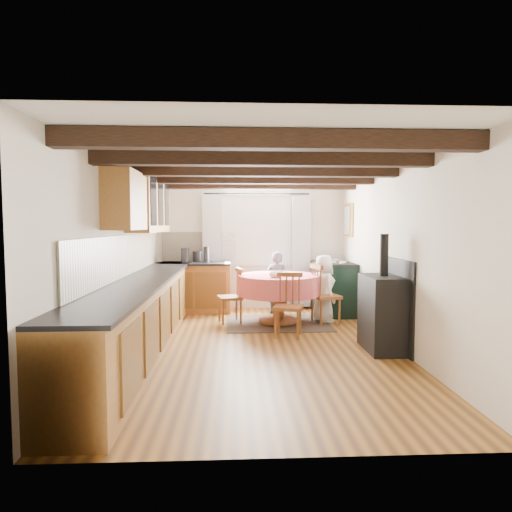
{
  "coord_description": "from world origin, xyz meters",
  "views": [
    {
      "loc": [
        -0.3,
        -5.64,
        1.61
      ],
      "look_at": [
        0.0,
        0.8,
        1.15
      ],
      "focal_mm": 30.63,
      "sensor_mm": 36.0,
      "label": 1
    }
  ],
  "objects": [
    {
      "name": "floor",
      "position": [
        0.0,
        0.0,
        0.0
      ],
      "size": [
        3.6,
        5.5,
        0.0
      ],
      "primitive_type": "cube",
      "color": "#9A6324",
      "rests_on": "ground"
    },
    {
      "name": "ceiling",
      "position": [
        0.0,
        0.0,
        2.4
      ],
      "size": [
        3.6,
        5.5,
        0.0
      ],
      "primitive_type": "cube",
      "color": "white",
      "rests_on": "ground"
    },
    {
      "name": "wall_back",
      "position": [
        0.0,
        2.75,
        1.2
      ],
      "size": [
        3.6,
        0.0,
        2.4
      ],
      "primitive_type": "cube",
      "color": "silver",
      "rests_on": "ground"
    },
    {
      "name": "wall_front",
      "position": [
        0.0,
        -2.75,
        1.2
      ],
      "size": [
        3.6,
        0.0,
        2.4
      ],
      "primitive_type": "cube",
      "color": "silver",
      "rests_on": "ground"
    },
    {
      "name": "wall_left",
      "position": [
        -1.8,
        0.0,
        1.2
      ],
      "size": [
        0.0,
        5.5,
        2.4
      ],
      "primitive_type": "cube",
      "color": "silver",
      "rests_on": "ground"
    },
    {
      "name": "wall_right",
      "position": [
        1.8,
        0.0,
        1.2
      ],
      "size": [
        0.0,
        5.5,
        2.4
      ],
      "primitive_type": "cube",
      "color": "silver",
      "rests_on": "ground"
    },
    {
      "name": "beam_a",
      "position": [
        0.0,
        -2.0,
        2.31
      ],
      "size": [
        3.6,
        0.16,
        0.16
      ],
      "primitive_type": "cube",
      "color": "#311D12",
      "rests_on": "ceiling"
    },
    {
      "name": "beam_b",
      "position": [
        0.0,
        -1.0,
        2.31
      ],
      "size": [
        3.6,
        0.16,
        0.16
      ],
      "primitive_type": "cube",
      "color": "#311D12",
      "rests_on": "ceiling"
    },
    {
      "name": "beam_c",
      "position": [
        0.0,
        0.0,
        2.31
      ],
      "size": [
        3.6,
        0.16,
        0.16
      ],
      "primitive_type": "cube",
      "color": "#311D12",
      "rests_on": "ceiling"
    },
    {
      "name": "beam_d",
      "position": [
        0.0,
        1.0,
        2.31
      ],
      "size": [
        3.6,
        0.16,
        0.16
      ],
      "primitive_type": "cube",
      "color": "#311D12",
      "rests_on": "ceiling"
    },
    {
      "name": "beam_e",
      "position": [
        0.0,
        2.0,
        2.31
      ],
      "size": [
        3.6,
        0.16,
        0.16
      ],
      "primitive_type": "cube",
      "color": "#311D12",
      "rests_on": "ceiling"
    },
    {
      "name": "splash_left",
      "position": [
        -1.78,
        0.3,
        1.2
      ],
      "size": [
        0.02,
        4.5,
        0.55
      ],
      "primitive_type": "cube",
      "color": "beige",
      "rests_on": "wall_left"
    },
    {
      "name": "splash_back",
      "position": [
        -1.0,
        2.73,
        1.2
      ],
      "size": [
        1.4,
        0.02,
        0.55
      ],
      "primitive_type": "cube",
      "color": "beige",
      "rests_on": "wall_back"
    },
    {
      "name": "base_cabinet_left",
      "position": [
        -1.5,
        0.0,
        0.44
      ],
      "size": [
        0.6,
        5.3,
        0.88
      ],
      "primitive_type": "cube",
      "color": "#A46A2B",
      "rests_on": "floor"
    },
    {
      "name": "base_cabinet_back",
      "position": [
        -1.05,
        2.45,
        0.44
      ],
      "size": [
        1.3,
        0.6,
        0.88
      ],
      "primitive_type": "cube",
      "color": "#A46A2B",
      "rests_on": "floor"
    },
    {
      "name": "worktop_left",
      "position": [
        -1.48,
        0.0,
        0.9
      ],
      "size": [
        0.64,
        5.3,
        0.04
      ],
      "primitive_type": "cube",
      "color": "black",
      "rests_on": "base_cabinet_left"
    },
    {
      "name": "worktop_back",
      "position": [
        -1.05,
        2.43,
        0.9
      ],
      "size": [
        1.3,
        0.64,
        0.04
      ],
      "primitive_type": "cube",
      "color": "black",
      "rests_on": "base_cabinet_back"
    },
    {
      "name": "wall_cabinet_glass",
      "position": [
        -1.63,
        1.2,
        1.95
      ],
      "size": [
        0.34,
        1.8,
        0.9
      ],
      "primitive_type": "cube",
      "color": "#A46A2B",
      "rests_on": "wall_left"
    },
    {
      "name": "wall_cabinet_solid",
      "position": [
        -1.63,
        -0.3,
        1.9
      ],
      "size": [
        0.34,
        0.9,
        0.7
      ],
      "primitive_type": "cube",
      "color": "#A46A2B",
      "rests_on": "wall_left"
    },
    {
      "name": "window_frame",
      "position": [
        0.1,
        2.73,
        1.6
      ],
      "size": [
        1.34,
        0.03,
        1.54
      ],
      "primitive_type": "cube",
      "color": "white",
      "rests_on": "wall_back"
    },
    {
      "name": "window_pane",
      "position": [
        0.1,
        2.74,
        1.6
      ],
      "size": [
        1.2,
        0.01,
        1.4
      ],
      "primitive_type": "cube",
      "color": "white",
      "rests_on": "wall_back"
    },
    {
      "name": "curtain_left",
      "position": [
        -0.75,
        2.65,
        1.1
      ],
      "size": [
        0.35,
        0.1,
        2.1
      ],
      "primitive_type": "cube",
      "color": "silver",
      "rests_on": "wall_back"
    },
    {
      "name": "curtain_right",
      "position": [
        0.95,
        2.65,
        1.1
      ],
      "size": [
        0.35,
        0.1,
        2.1
      ],
      "primitive_type": "cube",
      "color": "silver",
      "rests_on": "wall_back"
    },
    {
      "name": "curtain_rod",
      "position": [
        0.1,
        2.65,
        2.2
      ],
      "size": [
        2.0,
        0.03,
        0.03
      ],
      "primitive_type": "cylinder",
      "rotation": [
        0.0,
        1.57,
        0.0
      ],
      "color": "black",
      "rests_on": "wall_back"
    },
    {
      "name": "wall_picture",
      "position": [
        1.77,
        2.3,
        1.7
      ],
      "size": [
        0.04,
        0.5,
        0.6
      ],
      "primitive_type": "cube",
      "color": "gold",
      "rests_on": "wall_right"
    },
    {
      "name": "wall_plate",
      "position": [
        1.05,
        2.72,
        1.7
      ],
      "size": [
        0.3,
        0.02,
        0.3
      ],
      "primitive_type": "cylinder",
      "rotation": [
        1.57,
        0.0,
        0.0
      ],
      "color": "silver",
      "rests_on": "wall_back"
    },
    {
      "name": "rug",
      "position": [
        0.39,
        1.38,
        0.01
      ],
      "size": [
        1.66,
        1.29,
        0.01
      ],
      "primitive_type": "cube",
      "color": "#3A3229",
      "rests_on": "floor"
    },
    {
      "name": "dining_table",
      "position": [
        0.39,
        1.38,
        0.4
      ],
      "size": [
        1.32,
        1.32,
        0.8
      ],
      "primitive_type": null,
      "color": "#E45C60",
      "rests_on": "floor"
    },
    {
      "name": "chair_near",
      "position": [
        0.45,
        0.54,
        0.46
      ],
      "size": [
        0.49,
        0.5,
        0.92
      ],
      "primitive_type": null,
      "rotation": [
        0.0,
        0.0,
        -0.26
      ],
      "color": "#955024",
      "rests_on": "floor"
    },
    {
      "name": "chair_left",
      "position": [
        -0.4,
        1.48,
        0.45
      ],
      "size": [
        0.48,
        0.47,
        0.9
      ],
      "primitive_type": null,
      "rotation": [
        0.0,
        0.0,
        -1.35
      ],
      "color": "#955024",
      "rests_on": "floor"
    },
    {
      "name": "chair_right",
      "position": [
        1.16,
        1.31,
        0.49
      ],
      "size": [
        0.53,
        0.52,
        0.98
      ],
      "primitive_type": null,
      "rotation": [
        0.0,
        0.0,
        1.83
      ],
      "color": "#955024",
      "rests_on": "floor"
    },
    {
      "name": "aga_range",
      "position": [
        1.47,
        2.12,
        0.48
      ],
      "size": [
        0.67,
        1.04,
        0.96
      ],
      "primitive_type": null,
      "color": "black",
      "rests_on": "floor"
    },
    {
      "name": "cast_iron_stove",
      "position": [
        1.58,
        -0.21,
        0.75
      ],
      "size": [
        0.45,
        0.75,
        1.5
      ],
      "primitive_type": null,
      "color": "black",
      "rests_on": "floor"
    },
    {
      "name": "child_far",
      "position": [
        0.44,
        2.19,
        0.57
      ],
      "size": [
        0.47,
        0.38,
        1.13
      ],
      "primitive_type": "imported",
      "rotation": [
        0.0,
        0.0,
        2.86
      ],
      "color": "#424D5A",
      "rests_on": "floor"
    },
    {
      "name": "child_right",
      "position": [
        1.16,
        1.49,
        0.56
      ],
      "size": [
        0.46,
        0.61,
        1.11
      ],
      "primitive_type": "imported",
      "rotation": [
        0.0,
        0.0,
        1.79
      ],
      "color": "white",
      "rests_on": "floor"
    },
    {
      "name": "bowl_a",
      "position": [
        0.38,
        1.38,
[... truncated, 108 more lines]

